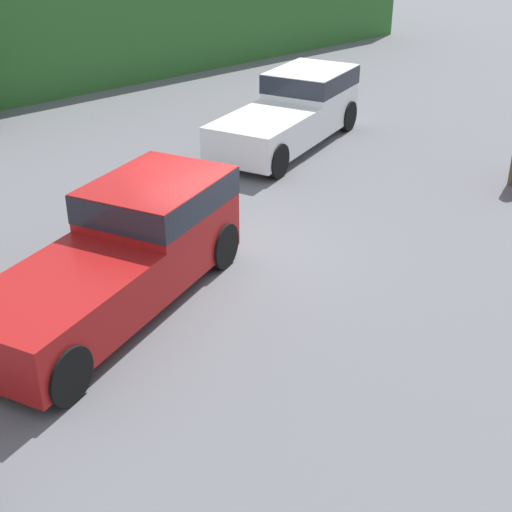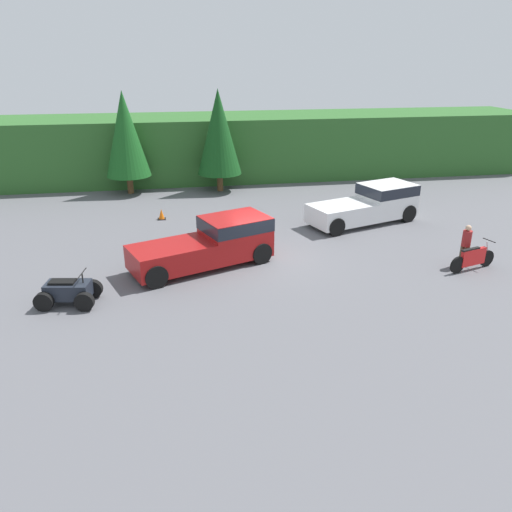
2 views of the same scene
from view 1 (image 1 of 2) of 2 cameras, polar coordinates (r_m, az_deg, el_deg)
name	(u,v)px [view 1 (image 1 of 2)]	position (r m, az deg, el deg)	size (l,w,h in m)	color
ground_plane	(224,258)	(14.12, -2.58, -0.12)	(80.00, 80.00, 0.00)	#5B5B60
pickup_truck_red	(127,246)	(12.52, -10.26, 0.78)	(6.04, 3.92, 1.88)	maroon
pickup_truck_second	(295,107)	(20.64, 3.13, 11.78)	(6.06, 3.70, 1.88)	white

